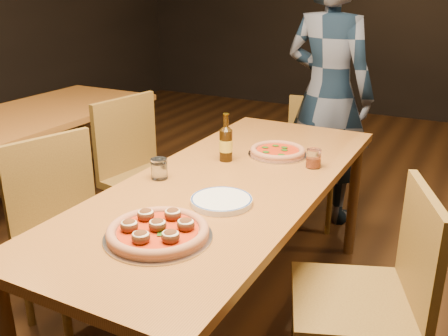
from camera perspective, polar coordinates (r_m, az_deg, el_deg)
The scene contains 14 objects.
ground at distance 2.55m, azimuth 0.55°, elevation -17.20°, with size 9.00×9.00×0.00m, color black.
table_main at distance 2.20m, azimuth 0.61°, elevation -3.06°, with size 0.80×2.00×0.75m.
table_left at distance 3.47m, azimuth -22.82°, elevation 4.17°, with size 0.80×2.00×0.75m.
chair_main_nw at distance 2.37m, azimuth -16.40°, elevation -7.58°, with size 0.44×0.44×0.94m, color brown, non-canonical shape.
chair_main_sw at distance 2.90m, azimuth -8.02°, elevation -1.28°, with size 0.46×0.46×0.99m, color brown, non-canonical shape.
chair_main_e at distance 1.94m, azimuth 14.60°, elevation -14.31°, with size 0.44×0.44×0.95m, color brown, non-canonical shape.
chair_end at distance 3.40m, azimuth 9.82°, elevation 0.83°, with size 0.40×0.40×0.86m, color brown, non-canonical shape.
pizza_meatball at distance 1.70m, azimuth -7.57°, elevation -7.14°, with size 0.37×0.37×0.07m.
pizza_margherita at distance 2.49m, azimuth 6.15°, elevation 1.92°, with size 0.29×0.29×0.04m.
plate_stack at distance 1.93m, azimuth -0.29°, elevation -3.80°, with size 0.24×0.24×0.02m, color white.
beer_bottle at distance 2.38m, azimuth 0.22°, elevation 2.72°, with size 0.06×0.06×0.23m.
water_glass at distance 2.19m, azimuth -7.42°, elevation -0.08°, with size 0.07×0.07×0.09m, color white.
amber_glass at distance 2.34m, azimuth 10.20°, elevation 1.08°, with size 0.07×0.07×0.09m, color #AA3E13.
diner at distance 3.39m, azimuth 11.79°, elevation 8.23°, with size 0.63×0.41×1.73m, color black.
Camera 1 is at (0.92, -1.79, 1.55)m, focal length 40.00 mm.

